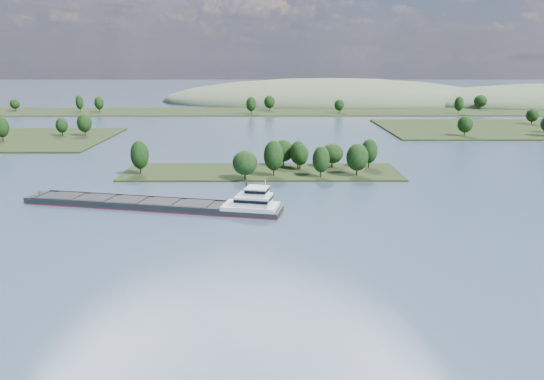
{
  "coord_description": "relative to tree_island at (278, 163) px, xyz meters",
  "views": [
    {
      "loc": [
        2.94,
        -9.38,
        40.98
      ],
      "look_at": [
        3.58,
        130.0,
        6.0
      ],
      "focal_mm": 35.0,
      "sensor_mm": 36.0,
      "label": 1
    }
  ],
  "objects": [
    {
      "name": "ground",
      "position": [
        -6.07,
        -58.87,
        -3.79
      ],
      "size": [
        1800.0,
        1800.0,
        0.0
      ],
      "primitive_type": "plane",
      "color": "#3D4E6A",
      "rests_on": "ground"
    },
    {
      "name": "tree_island",
      "position": [
        0.0,
        0.0,
        0.0
      ],
      "size": [
        100.0,
        32.86,
        13.85
      ],
      "color": "black",
      "rests_on": "ground"
    },
    {
      "name": "back_shoreline",
      "position": [
        3.26,
        220.93,
        -3.13
      ],
      "size": [
        900.0,
        60.0,
        15.21
      ],
      "color": "black",
      "rests_on": "ground"
    },
    {
      "name": "hill_west",
      "position": [
        53.93,
        321.13,
        -3.79
      ],
      "size": [
        320.0,
        160.0,
        44.0
      ],
      "primitive_type": "ellipsoid",
      "color": "#4C5D40",
      "rests_on": "ground"
    },
    {
      "name": "cargo_barge",
      "position": [
        -31.4,
        -45.86,
        -2.52
      ],
      "size": [
        74.95,
        24.8,
        10.12
      ],
      "color": "black",
      "rests_on": "ground"
    }
  ]
}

